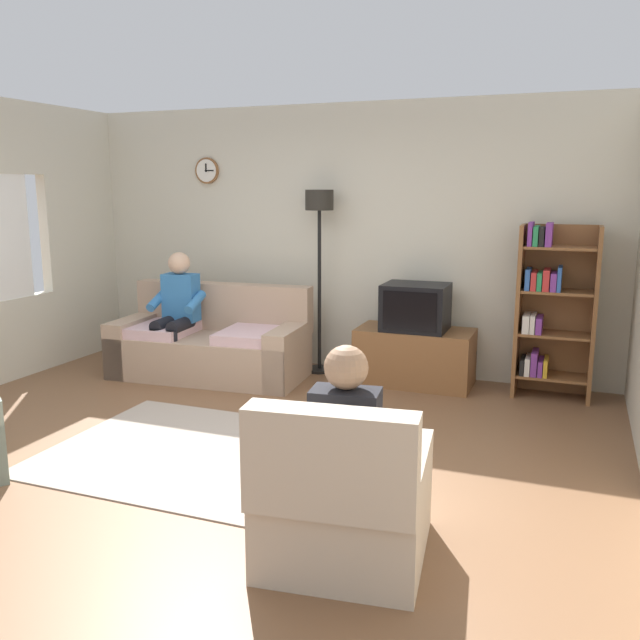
% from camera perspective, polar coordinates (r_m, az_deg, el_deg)
% --- Properties ---
extents(ground_plane, '(12.00, 12.00, 0.00)m').
position_cam_1_polar(ground_plane, '(4.91, -8.92, -11.31)').
color(ground_plane, brown).
extents(back_wall_assembly, '(6.20, 0.17, 2.70)m').
position_cam_1_polar(back_wall_assembly, '(6.98, 1.73, 6.95)').
color(back_wall_assembly, beige).
rests_on(back_wall_assembly, ground_plane).
extents(couch, '(1.96, 1.02, 0.90)m').
position_cam_1_polar(couch, '(6.82, -9.24, -2.13)').
color(couch, tan).
rests_on(couch, ground_plane).
extents(tv_stand, '(1.10, 0.56, 0.54)m').
position_cam_1_polar(tv_stand, '(6.52, 8.07, -3.10)').
color(tv_stand, brown).
rests_on(tv_stand, ground_plane).
extents(tv, '(0.60, 0.49, 0.44)m').
position_cam_1_polar(tv, '(6.39, 8.14, 1.11)').
color(tv, black).
rests_on(tv, tv_stand).
extents(bookshelf, '(0.68, 0.36, 1.57)m').
position_cam_1_polar(bookshelf, '(6.32, 19.03, 0.99)').
color(bookshelf, brown).
rests_on(bookshelf, ground_plane).
extents(floor_lamp, '(0.28, 0.28, 1.85)m').
position_cam_1_polar(floor_lamp, '(6.73, -0.05, 7.64)').
color(floor_lamp, black).
rests_on(floor_lamp, ground_plane).
extents(armchair_near_bookshelf, '(0.90, 0.97, 0.90)m').
position_cam_1_polar(armchair_near_bookshelf, '(3.53, 2.13, -15.42)').
color(armchair_near_bookshelf, '#BCAD99').
rests_on(armchair_near_bookshelf, ground_plane).
extents(area_rug, '(2.20, 1.70, 0.01)m').
position_cam_1_polar(area_rug, '(4.95, -9.74, -11.10)').
color(area_rug, '#AD9E8E').
rests_on(area_rug, ground_plane).
extents(person_on_couch, '(0.53, 0.56, 1.24)m').
position_cam_1_polar(person_on_couch, '(6.82, -12.15, 1.07)').
color(person_on_couch, '#3372B2').
rests_on(person_on_couch, ground_plane).
extents(person_in_right_armchair, '(0.55, 0.57, 1.12)m').
position_cam_1_polar(person_in_right_armchair, '(3.48, 2.49, -10.14)').
color(person_in_right_armchair, black).
rests_on(person_in_right_armchair, ground_plane).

